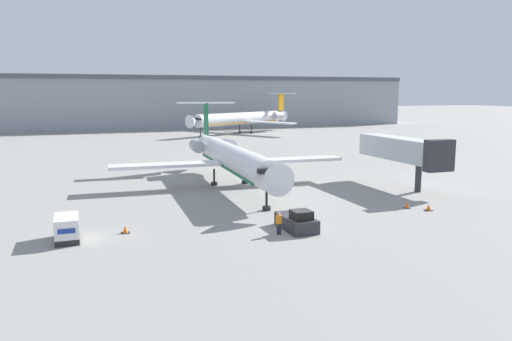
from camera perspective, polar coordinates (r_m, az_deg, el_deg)
The scene contains 11 objects.
ground_plane at distance 40.94m, azimuth 4.77°, elevation -6.85°, with size 600.00×600.00×0.00m, color gray.
terminal_building at distance 156.63m, azimuth -14.04°, elevation 7.58°, with size 180.00×16.80×15.97m.
airplane_main at distance 59.27m, azimuth -2.83°, elevation 1.54°, with size 28.26×31.97×9.66m.
pushback_tug at distance 41.10m, azimuth 4.67°, elevation -5.83°, with size 2.17×4.37×1.79m.
luggage_cart at distance 40.52m, azimuth -20.80°, elevation -6.21°, with size 1.73×3.34×1.88m.
worker_near_tug at distance 39.54m, azimuth 2.63°, elevation -6.00°, with size 0.40×0.25×1.77m.
traffic_cone_left at distance 41.36m, azimuth -14.71°, elevation -6.55°, with size 0.65×0.65×0.60m.
traffic_cone_right at distance 50.44m, azimuth 16.88°, elevation -3.76°, with size 0.53×0.53×0.75m.
traffic_cone_mid at distance 50.20m, azimuth 19.11°, elevation -4.02°, with size 0.65×0.65×0.59m.
airplane_parked_far_left at distance 135.20m, azimuth -1.51°, elevation 5.96°, with size 35.50×29.87×10.77m.
jet_bridge at distance 60.70m, azimuth 16.49°, elevation 2.29°, with size 3.20×14.14×6.19m.
Camera 1 is at (-16.60, -35.72, 11.15)m, focal length 35.00 mm.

